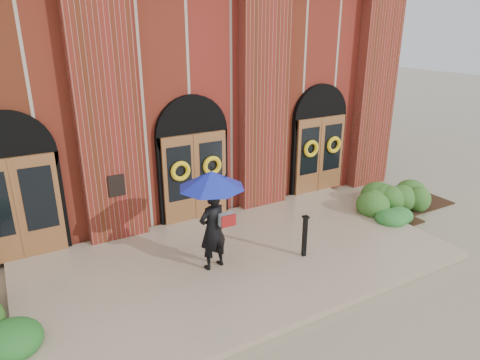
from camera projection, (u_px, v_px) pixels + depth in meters
ground at (244, 265)px, 10.29m from camera, size 90.00×90.00×0.00m
landing at (241, 259)px, 10.38m from camera, size 10.00×5.30×0.15m
church_building at (127, 79)px, 16.26m from camera, size 16.20×12.53×7.00m
man_with_umbrella at (212, 201)px, 9.37m from camera, size 1.70×1.70×2.34m
metal_post at (305, 235)px, 10.21m from camera, size 0.16×0.16×1.05m
hedge_wall_right at (405, 195)px, 13.47m from camera, size 2.93×1.17×0.75m
hedge_front_right at (393, 213)px, 12.60m from camera, size 1.25×1.07×0.44m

